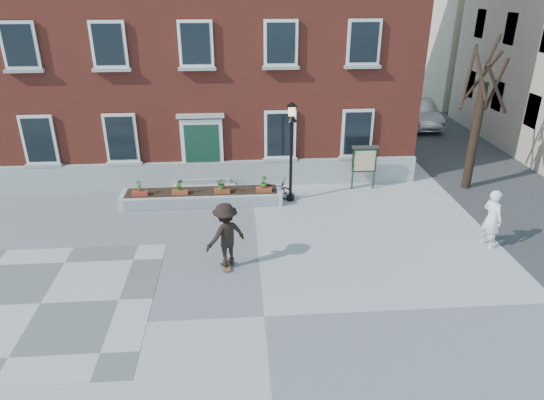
{
  "coord_description": "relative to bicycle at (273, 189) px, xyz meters",
  "views": [
    {
      "loc": [
        -0.56,
        -10.19,
        7.95
      ],
      "look_at": [
        0.5,
        4.0,
        1.5
      ],
      "focal_mm": 32.0,
      "sensor_mm": 36.0,
      "label": 1
    }
  ],
  "objects": [
    {
      "name": "brick_building",
      "position": [
        -2.81,
        6.49,
        5.89
      ],
      "size": [
        18.4,
        10.85,
        12.6
      ],
      "color": "maroon",
      "rests_on": "ground"
    },
    {
      "name": "skateboarder",
      "position": [
        -1.79,
        -4.97,
        0.67
      ],
      "size": [
        1.5,
        1.34,
        2.09
      ],
      "color": "brown",
      "rests_on": "ground"
    },
    {
      "name": "bystander",
      "position": [
        6.71,
        -4.34,
        0.58
      ],
      "size": [
        0.69,
        0.84,
        1.98
      ],
      "primitive_type": "imported",
      "rotation": [
        0.0,
        0.0,
        1.91
      ],
      "color": "white",
      "rests_on": "ground"
    },
    {
      "name": "notice_board",
      "position": [
        3.8,
        0.69,
        0.85
      ],
      "size": [
        1.1,
        0.16,
        1.87
      ],
      "color": "#1A3425",
      "rests_on": "ground"
    },
    {
      "name": "ground",
      "position": [
        -0.81,
        -7.48,
        -0.41
      ],
      "size": [
        100.0,
        100.0,
        0.0
      ],
      "primitive_type": "plane",
      "color": "#9C9C9E",
      "rests_on": "ground"
    },
    {
      "name": "lamp_post",
      "position": [
        0.66,
        -0.24,
        2.13
      ],
      "size": [
        0.4,
        0.4,
        3.93
      ],
      "color": "black",
      "rests_on": "ground"
    },
    {
      "name": "checker_patch",
      "position": [
        -6.81,
        -6.48,
        -0.4
      ],
      "size": [
        6.0,
        6.0,
        0.01
      ],
      "primitive_type": "cube",
      "color": "#5C5C5F",
      "rests_on": "ground"
    },
    {
      "name": "bicycle",
      "position": [
        0.0,
        0.0,
        0.0
      ],
      "size": [
        1.65,
        0.99,
        0.82
      ],
      "primitive_type": "imported",
      "rotation": [
        0.0,
        0.0,
        1.27
      ],
      "color": "black",
      "rests_on": "ground"
    },
    {
      "name": "bare_tree",
      "position": [
        8.2,
        0.52,
        2.38
      ],
      "size": [
        1.83,
        1.83,
        6.16
      ],
      "color": "black",
      "rests_on": "ground"
    },
    {
      "name": "parked_car",
      "position": [
        9.42,
        10.09,
        0.37
      ],
      "size": [
        1.72,
        4.78,
        1.57
      ],
      "primitive_type": "imported",
      "rotation": [
        0.0,
        0.0,
        -0.01
      ],
      "color": "#B1B4B6",
      "rests_on": "ground"
    },
    {
      "name": "planter_assembly",
      "position": [
        -2.79,
        -0.31,
        -0.1
      ],
      "size": [
        6.2,
        1.12,
        1.15
      ],
      "color": "silver",
      "rests_on": "ground"
    }
  ]
}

